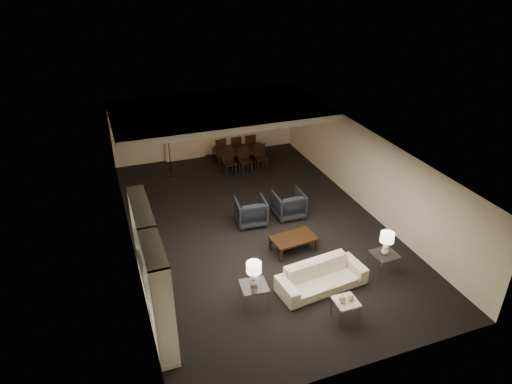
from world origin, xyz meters
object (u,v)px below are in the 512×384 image
at_px(chair_fr, 249,145).
at_px(coffee_table, 293,244).
at_px(side_table_right, 383,263).
at_px(chair_fm, 234,147).
at_px(armchair_right, 289,204).
at_px(marble_table, 345,310).
at_px(chair_nl, 229,163).
at_px(sofa, 322,277).
at_px(floor_lamp, 170,154).
at_px(table_lamp_right, 386,244).
at_px(chair_nm, 245,160).
at_px(armchair_left, 251,211).
at_px(chair_nr, 261,158).
at_px(floor_speaker, 150,258).
at_px(vase_amber, 151,259).
at_px(dining_table, 240,157).
at_px(pendant_light, 229,124).
at_px(vase_blue, 162,309).
at_px(side_table_left, 254,295).
at_px(television, 147,249).
at_px(chair_fl, 219,149).
at_px(table_lamp_left, 254,274).

bearing_deg(chair_fr, coffee_table, 85.10).
height_order(side_table_right, chair_fm, chair_fm).
relative_size(coffee_table, armchair_right, 1.34).
relative_size(marble_table, chair_nl, 0.52).
bearing_deg(sofa, floor_lamp, 100.27).
relative_size(table_lamp_right, chair_nm, 0.65).
bearing_deg(chair_fr, table_lamp_right, 99.09).
xyz_separation_m(armchair_left, table_lamp_right, (2.30, -3.30, 0.45)).
xyz_separation_m(armchair_left, chair_fm, (0.99, 4.64, 0.07)).
xyz_separation_m(chair_nr, chair_fr, (0.00, 1.30, 0.00)).
xyz_separation_m(sofa, floor_speaker, (-3.70, 1.88, 0.18)).
relative_size(coffee_table, chair_nm, 1.26).
distance_m(side_table_right, chair_nr, 6.68).
distance_m(vase_amber, floor_lamp, 7.28).
distance_m(marble_table, dining_table, 8.40).
distance_m(coffee_table, side_table_right, 2.34).
distance_m(pendant_light, vase_blue, 8.23).
bearing_deg(sofa, chair_nl, 85.45).
bearing_deg(armchair_left, dining_table, -97.84).
distance_m(side_table_left, chair_fr, 8.38).
distance_m(coffee_table, television, 3.88).
bearing_deg(chair_fl, chair_nl, 83.06).
relative_size(pendant_light, floor_speaker, 0.53).
bearing_deg(chair_nm, side_table_left, -111.00).
distance_m(table_lamp_right, floor_lamp, 8.25).
relative_size(pendant_light, marble_table, 1.06).
bearing_deg(armchair_right, table_lamp_left, 56.36).
height_order(table_lamp_left, chair_fr, table_lamp_left).
height_order(dining_table, floor_lamp, floor_lamp).
height_order(side_table_right, floor_speaker, floor_speaker).
xyz_separation_m(chair_nl, chair_fl, (-0.00, 1.30, 0.00)).
bearing_deg(vase_amber, dining_table, 59.24).
height_order(table_lamp_left, chair_nm, table_lamp_left).
bearing_deg(floor_lamp, chair_fm, 14.21).
relative_size(armchair_right, chair_nm, 0.94).
height_order(chair_fm, floor_lamp, floor_lamp).
bearing_deg(side_table_left, coffee_table, 43.26).
bearing_deg(marble_table, table_lamp_left, 147.09).
distance_m(sofa, marble_table, 1.10).
relative_size(marble_table, floor_speaker, 0.50).
xyz_separation_m(vase_blue, chair_nl, (3.60, 7.36, -0.68)).
relative_size(side_table_left, chair_nr, 0.63).
bearing_deg(side_table_left, television, 145.38).
bearing_deg(dining_table, chair_nr, -40.12).
height_order(vase_amber, chair_nr, vase_amber).
height_order(pendant_light, chair_fm, pendant_light).
bearing_deg(sofa, side_table_left, 173.64).
distance_m(side_table_right, table_lamp_right, 0.58).
bearing_deg(chair_fm, vase_blue, 58.76).
distance_m(sofa, coffee_table, 1.60).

